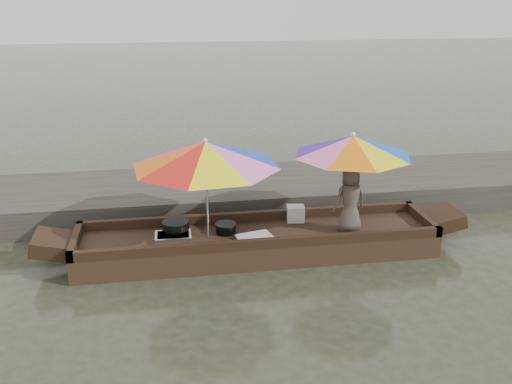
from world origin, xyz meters
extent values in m
plane|color=#292E1E|center=(0.00, 0.00, 0.00)|extent=(80.00, 80.00, 0.00)
cube|color=#2D2B26|center=(0.00, 2.20, 0.25)|extent=(22.00, 2.20, 0.50)
cube|color=#311F15|center=(0.00, 0.00, 0.17)|extent=(5.55, 1.20, 0.35)
cylinder|color=black|center=(-1.25, 0.17, 0.46)|extent=(0.41, 0.41, 0.22)
cube|color=silver|center=(-1.29, -0.02, 0.39)|extent=(0.54, 0.38, 0.09)
cube|color=silver|center=(-0.08, -0.24, 0.38)|extent=(0.61, 0.49, 0.06)
cylinder|color=black|center=(-0.48, 0.10, 0.42)|extent=(0.31, 0.31, 0.15)
cube|color=silver|center=(0.70, 0.40, 0.48)|extent=(0.31, 0.25, 0.26)
imported|color=#4A3E39|center=(1.42, -0.16, 0.88)|extent=(0.57, 0.42, 1.07)
camera|label=1|loc=(-1.34, -8.02, 3.91)|focal=40.00mm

